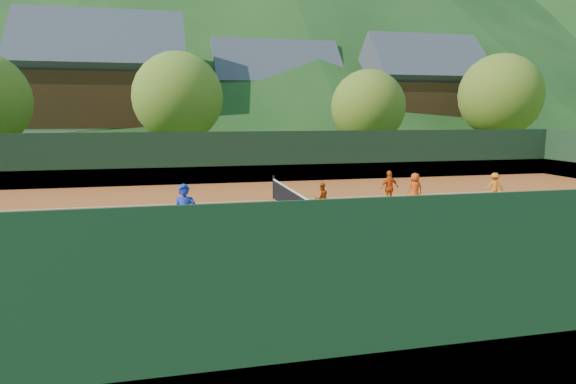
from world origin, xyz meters
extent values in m
plane|color=#325119|center=(0.00, 0.00, 0.00)|extent=(400.00, 400.00, 0.00)
cube|color=#B04E1C|center=(0.00, 0.00, 0.01)|extent=(40.00, 24.00, 0.02)
imported|color=#192EA7|center=(-4.45, -2.42, 1.00)|extent=(0.78, 0.57, 1.95)
imported|color=#D15612|center=(1.08, 1.74, 0.66)|extent=(0.65, 0.52, 1.29)
imported|color=orange|center=(4.63, 3.08, 0.78)|extent=(0.95, 0.52, 1.53)
imported|color=#D94D13|center=(5.71, 2.78, 0.74)|extent=(0.70, 0.46, 1.43)
imported|color=orange|center=(9.98, 3.16, 0.66)|extent=(0.92, 0.66, 1.28)
sphere|color=#B2E025|center=(-0.39, -5.80, 0.05)|extent=(0.07, 0.07, 0.07)
sphere|color=#B2E025|center=(-5.83, -4.69, 0.05)|extent=(0.07, 0.07, 0.07)
sphere|color=#B2E025|center=(3.23, -7.15, 0.05)|extent=(0.07, 0.07, 0.07)
sphere|color=#B2E025|center=(-8.09, -1.65, 0.05)|extent=(0.07, 0.07, 0.07)
sphere|color=#B2E025|center=(-0.75, -3.98, 0.05)|extent=(0.07, 0.07, 0.07)
sphere|color=#B2E025|center=(-8.35, -6.53, 0.05)|extent=(0.07, 0.07, 0.07)
sphere|color=#B2E025|center=(-7.65, -3.40, 0.05)|extent=(0.07, 0.07, 0.07)
sphere|color=#B2E025|center=(2.76, -7.83, 0.05)|extent=(0.07, 0.07, 0.07)
sphere|color=#B2E025|center=(-0.35, -2.23, 0.05)|extent=(0.07, 0.07, 0.07)
sphere|color=#B2E025|center=(0.14, -5.05, 0.05)|extent=(0.07, 0.07, 0.07)
sphere|color=#B2E025|center=(2.85, -2.24, 0.05)|extent=(0.07, 0.07, 0.07)
sphere|color=#B2E025|center=(-2.41, -5.78, 0.05)|extent=(0.07, 0.07, 0.07)
sphere|color=#B2E025|center=(-0.32, -3.53, 0.05)|extent=(0.07, 0.07, 0.07)
sphere|color=#B2E025|center=(-4.09, -9.14, 0.05)|extent=(0.07, 0.07, 0.07)
sphere|color=#B2E025|center=(3.81, -4.60, 0.05)|extent=(0.07, 0.07, 0.07)
sphere|color=#B2E025|center=(-1.44, -4.38, 0.05)|extent=(0.07, 0.07, 0.07)
sphere|color=#B2E025|center=(-2.82, -2.59, 0.05)|extent=(0.07, 0.07, 0.07)
sphere|color=#B2E025|center=(4.84, -3.36, 0.05)|extent=(0.07, 0.07, 0.07)
sphere|color=#B2E025|center=(-1.54, -1.53, 0.05)|extent=(0.07, 0.07, 0.07)
cube|color=silver|center=(0.00, -5.49, 0.02)|extent=(23.77, 0.06, 0.00)
cube|color=white|center=(0.00, 5.49, 0.02)|extent=(23.77, 0.06, 0.00)
cube|color=white|center=(0.00, -4.12, 0.02)|extent=(23.77, 0.06, 0.00)
cube|color=white|center=(0.00, 4.12, 0.02)|extent=(23.77, 0.06, 0.00)
cube|color=white|center=(-6.40, 0.00, 0.02)|extent=(0.06, 8.23, 0.00)
cube|color=white|center=(6.40, 0.00, 0.02)|extent=(0.06, 8.23, 0.00)
cube|color=white|center=(0.00, 0.00, 0.02)|extent=(12.80, 0.06, 0.00)
cube|color=white|center=(0.00, 0.00, 0.02)|extent=(0.06, 10.97, 0.00)
cube|color=black|center=(0.00, 0.00, 0.47)|extent=(0.03, 11.97, 0.90)
cube|color=white|center=(0.00, 0.00, 0.94)|extent=(0.05, 11.97, 0.06)
cylinder|color=black|center=(0.00, -5.99, 0.57)|extent=(0.10, 0.10, 1.10)
cylinder|color=black|center=(0.00, 5.99, 0.57)|extent=(0.10, 0.10, 1.10)
cube|color=black|center=(0.00, 12.00, 1.52)|extent=(40.00, 0.05, 3.00)
cube|color=#1A5B2A|center=(0.00, 12.00, 0.52)|extent=(40.40, 0.05, 1.00)
cube|color=black|center=(0.00, -12.00, 1.52)|extent=(40.00, 0.05, 3.00)
cube|color=#185426|center=(0.00, -12.00, 0.52)|extent=(40.40, 0.05, 1.00)
cylinder|color=black|center=(-7.94, -5.16, 0.30)|extent=(0.02, 0.02, 0.55)
cylinder|color=black|center=(-7.39, -5.16, 0.30)|extent=(0.02, 0.02, 0.55)
cylinder|color=black|center=(-7.94, -4.61, 0.30)|extent=(0.02, 0.02, 0.55)
cylinder|color=black|center=(-7.39, -4.61, 0.30)|extent=(0.02, 0.02, 0.55)
cube|color=black|center=(-7.66, -4.89, 0.57)|extent=(0.55, 0.55, 0.02)
cube|color=black|center=(-7.66, -5.16, 0.80)|extent=(0.55, 0.02, 0.45)
cube|color=black|center=(-7.66, -4.61, 0.80)|extent=(0.55, 0.02, 0.45)
cube|color=black|center=(-7.94, -4.89, 0.80)|extent=(0.02, 0.55, 0.45)
cube|color=black|center=(-7.39, -4.89, 0.80)|extent=(0.02, 0.55, 0.45)
sphere|color=#CCE526|center=(-7.87, -5.09, 0.99)|extent=(0.07, 0.07, 0.07)
sphere|color=#CCE526|center=(-7.87, -4.95, 0.99)|extent=(0.07, 0.07, 0.07)
sphere|color=#CCE526|center=(-7.87, -4.82, 0.99)|extent=(0.07, 0.07, 0.07)
sphere|color=#CCE526|center=(-7.87, -4.68, 0.99)|extent=(0.07, 0.07, 0.07)
sphere|color=#CCE526|center=(-7.73, -5.09, 0.99)|extent=(0.07, 0.07, 0.07)
sphere|color=#CCE526|center=(-7.73, -4.95, 0.99)|extent=(0.07, 0.07, 0.07)
sphere|color=#CCE526|center=(-7.73, -4.82, 0.99)|extent=(0.07, 0.07, 0.07)
sphere|color=#CCE526|center=(-7.73, -4.68, 0.99)|extent=(0.07, 0.07, 0.07)
sphere|color=#CCE526|center=(-7.60, -5.09, 0.99)|extent=(0.07, 0.07, 0.07)
sphere|color=#CCE526|center=(-7.60, -4.95, 0.99)|extent=(0.07, 0.07, 0.07)
sphere|color=#CCE526|center=(-7.60, -4.82, 0.99)|extent=(0.07, 0.07, 0.07)
sphere|color=#CCE526|center=(-7.60, -4.68, 0.99)|extent=(0.07, 0.07, 0.07)
sphere|color=#CCE526|center=(-7.46, -5.09, 0.99)|extent=(0.07, 0.07, 0.07)
sphere|color=#CCE526|center=(-7.46, -4.95, 0.99)|extent=(0.07, 0.07, 0.07)
sphere|color=#CCE526|center=(-7.46, -4.82, 0.99)|extent=(0.07, 0.07, 0.07)
sphere|color=#CCE526|center=(-7.46, -4.68, 0.99)|extent=(0.07, 0.07, 0.07)
cube|color=beige|center=(-10.00, 30.00, 1.44)|extent=(12.00, 9.00, 2.88)
cube|color=#361E0E|center=(-10.00, 30.00, 5.12)|extent=(12.24, 9.18, 4.48)
cube|color=#42424A|center=(-10.00, 30.00, 7.96)|extent=(13.80, 9.93, 9.93)
cube|color=beige|center=(6.00, 34.00, 1.26)|extent=(11.00, 8.00, 2.52)
cube|color=#39210F|center=(6.00, 34.00, 4.48)|extent=(11.22, 8.16, 3.92)
cube|color=#404148|center=(6.00, 34.00, 7.04)|extent=(12.65, 8.82, 8.82)
cube|color=beige|center=(20.00, 30.00, 1.35)|extent=(10.00, 8.00, 2.70)
cube|color=#3A200F|center=(20.00, 30.00, 4.80)|extent=(10.20, 8.16, 4.20)
cube|color=#414149|center=(20.00, 30.00, 7.50)|extent=(11.50, 8.82, 8.82)
cylinder|color=#3D2618|center=(-4.00, 20.00, 1.44)|extent=(0.36, 0.36, 2.88)
sphere|color=#4B7820|center=(-4.00, 20.00, 5.20)|extent=(6.40, 6.40, 6.40)
cylinder|color=#3F2719|center=(10.00, 19.00, 1.26)|extent=(0.36, 0.36, 2.52)
sphere|color=#496E1D|center=(10.00, 19.00, 4.55)|extent=(5.60, 5.60, 5.60)
cylinder|color=#43291A|center=(22.00, 20.00, 1.53)|extent=(0.36, 0.36, 3.06)
sphere|color=#496C1D|center=(22.00, 20.00, 5.53)|extent=(6.80, 6.80, 6.80)
camera|label=1|loc=(-4.91, -17.72, 4.02)|focal=32.00mm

